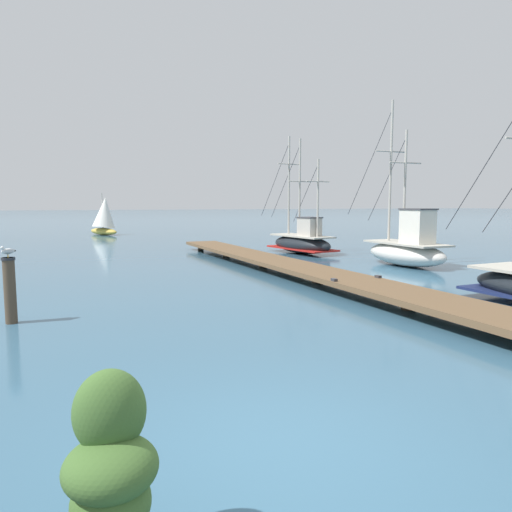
{
  "coord_description": "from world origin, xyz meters",
  "views": [
    {
      "loc": [
        -2.12,
        -4.65,
        2.74
      ],
      "look_at": [
        2.27,
        6.63,
        1.4
      ],
      "focal_mm": 33.46,
      "sensor_mm": 36.0,
      "label": 1
    }
  ],
  "objects_px": {
    "fishing_boat_2": "(408,248)",
    "mooring_piling": "(10,289)",
    "fishing_boat_1": "(302,241)",
    "coastal_shrub": "(111,464)",
    "perched_seagull": "(8,251)",
    "distant_sailboat": "(104,216)"
  },
  "relations": [
    {
      "from": "perched_seagull",
      "to": "coastal_shrub",
      "type": "height_order",
      "value": "perched_seagull"
    },
    {
      "from": "mooring_piling",
      "to": "perched_seagull",
      "type": "bearing_deg",
      "value": 28.6
    },
    {
      "from": "fishing_boat_2",
      "to": "mooring_piling",
      "type": "bearing_deg",
      "value": -161.87
    },
    {
      "from": "coastal_shrub",
      "to": "fishing_boat_1",
      "type": "bearing_deg",
      "value": 59.62
    },
    {
      "from": "fishing_boat_2",
      "to": "perched_seagull",
      "type": "distance_m",
      "value": 15.89
    },
    {
      "from": "distant_sailboat",
      "to": "perched_seagull",
      "type": "bearing_deg",
      "value": -97.47
    },
    {
      "from": "perched_seagull",
      "to": "coastal_shrub",
      "type": "relative_size",
      "value": 0.24
    },
    {
      "from": "mooring_piling",
      "to": "distant_sailboat",
      "type": "xyz_separation_m",
      "value": [
        4.09,
        31.18,
        0.82
      ]
    },
    {
      "from": "fishing_boat_2",
      "to": "perched_seagull",
      "type": "height_order",
      "value": "fishing_boat_2"
    },
    {
      "from": "fishing_boat_1",
      "to": "coastal_shrub",
      "type": "height_order",
      "value": "fishing_boat_1"
    },
    {
      "from": "fishing_boat_2",
      "to": "mooring_piling",
      "type": "xyz_separation_m",
      "value": [
        -15.08,
        -4.94,
        0.01
      ]
    },
    {
      "from": "fishing_boat_1",
      "to": "perched_seagull",
      "type": "xyz_separation_m",
      "value": [
        -13.15,
        -11.31,
        1.0
      ]
    },
    {
      "from": "fishing_boat_1",
      "to": "coastal_shrub",
      "type": "xyz_separation_m",
      "value": [
        -11.59,
        -19.78,
        0.12
      ]
    },
    {
      "from": "fishing_boat_2",
      "to": "coastal_shrub",
      "type": "height_order",
      "value": "fishing_boat_2"
    },
    {
      "from": "fishing_boat_2",
      "to": "fishing_boat_1",
      "type": "bearing_deg",
      "value": 106.8
    },
    {
      "from": "fishing_boat_2",
      "to": "perched_seagull",
      "type": "xyz_separation_m",
      "value": [
        -15.07,
        -4.93,
        0.89
      ]
    },
    {
      "from": "fishing_boat_1",
      "to": "perched_seagull",
      "type": "height_order",
      "value": "fishing_boat_1"
    },
    {
      "from": "mooring_piling",
      "to": "coastal_shrub",
      "type": "distance_m",
      "value": 8.61
    },
    {
      "from": "fishing_boat_2",
      "to": "coastal_shrub",
      "type": "xyz_separation_m",
      "value": [
        -13.52,
        -13.41,
        0.01
      ]
    },
    {
      "from": "fishing_boat_2",
      "to": "distant_sailboat",
      "type": "bearing_deg",
      "value": 112.72
    },
    {
      "from": "mooring_piling",
      "to": "perched_seagull",
      "type": "distance_m",
      "value": 0.87
    },
    {
      "from": "distant_sailboat",
      "to": "coastal_shrub",
      "type": "bearing_deg",
      "value": -93.65
    }
  ]
}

